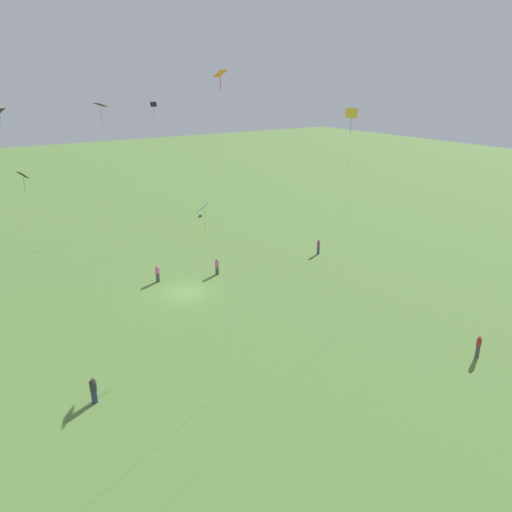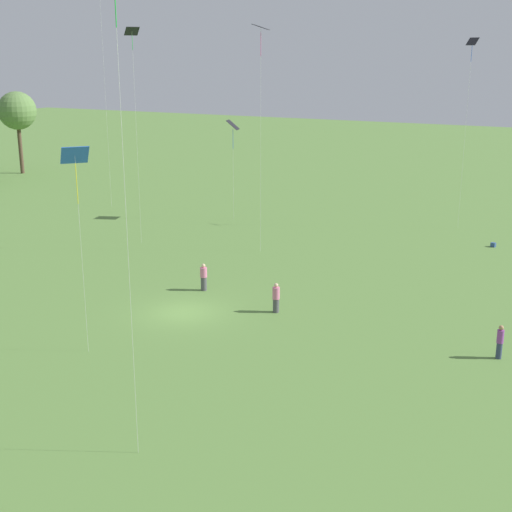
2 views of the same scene
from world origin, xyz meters
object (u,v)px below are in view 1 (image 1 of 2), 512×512
(kite_1, at_px, (351,129))
(kite_7, at_px, (204,209))
(kite_6, at_px, (1,119))
(person_1, at_px, (318,247))
(picnic_bag_0, at_px, (200,216))
(kite_5, at_px, (101,111))
(kite_2, at_px, (23,177))
(person_4, at_px, (478,346))
(person_3, at_px, (94,391))
(kite_4, at_px, (154,111))
(kite_3, at_px, (221,114))
(person_0, at_px, (158,273))
(person_2, at_px, (217,266))

(kite_1, relative_size, kite_7, 1.63)
(kite_6, bearing_deg, person_1, 154.62)
(kite_6, bearing_deg, kite_7, 113.03)
(kite_6, distance_m, picnic_bag_0, 31.32)
(kite_1, bearing_deg, kite_5, -160.81)
(kite_2, bearing_deg, kite_7, -136.82)
(person_4, height_order, picnic_bag_0, person_4)
(person_3, height_order, kite_6, kite_6)
(kite_6, height_order, kite_7, kite_6)
(person_3, relative_size, kite_4, 0.11)
(kite_1, xyz_separation_m, kite_3, (-1.46, 10.88, 1.44))
(person_0, height_order, kite_1, kite_1)
(kite_6, relative_size, picnic_bag_0, 38.25)
(person_3, relative_size, kite_7, 0.17)
(kite_5, bearing_deg, kite_1, -132.42)
(kite_7, bearing_deg, person_4, 129.26)
(kite_2, bearing_deg, person_3, -156.37)
(person_2, height_order, kite_2, kite_2)
(person_2, height_order, kite_1, kite_1)
(kite_3, bearing_deg, kite_7, -160.25)
(kite_3, distance_m, kite_7, 11.33)
(kite_4, bearing_deg, person_4, -22.11)
(kite_1, distance_m, picnic_bag_0, 40.25)
(person_1, distance_m, kite_6, 33.78)
(kite_1, relative_size, kite_2, 1.91)
(person_3, xyz_separation_m, kite_6, (23.78, -0.43, 14.42))
(person_1, relative_size, person_3, 1.01)
(person_1, distance_m, kite_1, 23.52)
(person_0, xyz_separation_m, kite_6, (7.97, 10.47, 14.40))
(kite_1, distance_m, kite_5, 28.61)
(kite_3, relative_size, kite_4, 1.23)
(person_3, height_order, kite_7, kite_7)
(kite_3, xyz_separation_m, kite_6, (26.91, 7.12, -1.67))
(person_2, xyz_separation_m, kite_4, (25.94, -5.11, 13.59))
(kite_1, bearing_deg, person_2, -171.57)
(person_3, height_order, kite_4, kite_4)
(person_2, relative_size, kite_5, 0.11)
(person_2, distance_m, kite_1, 21.70)
(kite_2, relative_size, kite_3, 0.46)
(kite_5, bearing_deg, kite_4, -8.49)
(person_3, height_order, picnic_bag_0, person_3)
(person_1, xyz_separation_m, kite_1, (-14.98, 10.73, 14.61))
(person_0, distance_m, picnic_bag_0, 24.04)
(picnic_bag_0, bearing_deg, kite_4, 35.26)
(kite_4, relative_size, kite_6, 0.96)
(person_4, distance_m, kite_1, 17.68)
(person_3, relative_size, kite_1, 0.10)
(person_1, distance_m, kite_5, 27.12)
(person_2, height_order, kite_7, kite_7)
(person_3, bearing_deg, kite_4, -21.85)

